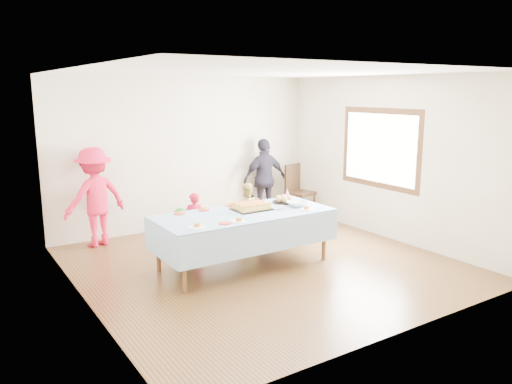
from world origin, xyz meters
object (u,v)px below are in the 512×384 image
party_table (244,216)px  dining_chair (297,188)px  birthday_cake (252,207)px  adult_left (95,197)px

party_table → dining_chair: (2.35, 1.84, -0.14)m
party_table → birthday_cake: birthday_cake is taller
birthday_cake → dining_chair: 2.80m
party_table → birthday_cake: (0.19, 0.09, 0.10)m
birthday_cake → adult_left: 2.62m
party_table → adult_left: size_ratio=1.57×
dining_chair → adult_left: 3.85m
dining_chair → adult_left: size_ratio=0.66×
birthday_cake → adult_left: (-1.67, 2.01, -0.03)m
adult_left → party_table: bearing=112.2°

